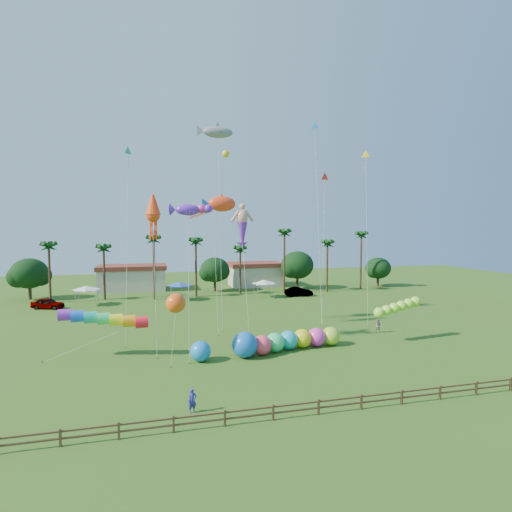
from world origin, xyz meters
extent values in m
plane|color=#285116|center=(0.00, 0.00, 0.00)|extent=(160.00, 160.00, 0.00)
cylinder|color=#3A2819|center=(-26.00, 40.00, 4.50)|extent=(0.36, 0.36, 9.00)
cylinder|color=#3A2819|center=(-18.00, 41.00, 4.25)|extent=(0.36, 0.36, 8.50)
cylinder|color=#3A2819|center=(-10.00, 39.00, 5.00)|extent=(0.36, 0.36, 10.00)
cylinder|color=#3A2819|center=(-3.00, 40.00, 4.75)|extent=(0.36, 0.36, 9.50)
cylinder|color=#3A2819|center=(5.00, 41.00, 4.00)|extent=(0.36, 0.36, 8.00)
cylinder|color=#3A2819|center=(13.00, 40.00, 5.50)|extent=(0.36, 0.36, 11.00)
cylinder|color=#3A2819|center=(21.00, 39.00, 4.50)|extent=(0.36, 0.36, 9.00)
cylinder|color=#3A2819|center=(29.00, 41.00, 5.25)|extent=(0.36, 0.36, 10.50)
sphere|color=#113814|center=(-30.00, 44.00, 4.34)|extent=(5.88, 5.88, 5.88)
sphere|color=#113814|center=(1.00, 45.00, 4.03)|extent=(5.46, 5.46, 5.46)
sphere|color=#113814|center=(17.00, 44.00, 4.65)|extent=(6.30, 6.30, 6.30)
sphere|color=#113814|center=(34.00, 43.00, 3.72)|extent=(5.04, 5.04, 5.04)
cube|color=beige|center=(-14.00, 50.00, 2.00)|extent=(12.00, 7.00, 4.00)
cube|color=beige|center=(10.00, 50.00, 2.00)|extent=(10.00, 7.00, 4.00)
pyramid|color=white|center=(-20.00, 36.00, 2.75)|extent=(3.00, 3.00, 0.60)
pyramid|color=blue|center=(-6.00, 37.00, 2.75)|extent=(3.00, 3.00, 0.60)
pyramid|color=white|center=(8.00, 36.00, 2.75)|extent=(3.00, 3.00, 0.60)
cube|color=brown|center=(-15.00, -6.00, 0.50)|extent=(0.12, 0.12, 1.00)
cube|color=brown|center=(-12.00, -6.00, 0.50)|extent=(0.12, 0.12, 1.00)
cube|color=brown|center=(-9.00, -6.00, 0.50)|extent=(0.12, 0.12, 1.00)
cube|color=brown|center=(-6.00, -6.00, 0.50)|extent=(0.12, 0.12, 1.00)
cube|color=brown|center=(-3.00, -6.00, 0.50)|extent=(0.12, 0.12, 1.00)
cube|color=brown|center=(0.00, -6.00, 0.50)|extent=(0.12, 0.12, 1.00)
cube|color=brown|center=(3.00, -6.00, 0.50)|extent=(0.12, 0.12, 1.00)
cube|color=brown|center=(6.00, -6.00, 0.50)|extent=(0.12, 0.12, 1.00)
cube|color=brown|center=(9.00, -6.00, 0.50)|extent=(0.12, 0.12, 1.00)
cube|color=brown|center=(12.00, -6.00, 0.50)|extent=(0.12, 0.12, 1.00)
cube|color=brown|center=(15.00, -6.00, 0.50)|extent=(0.12, 0.12, 1.00)
cube|color=brown|center=(0.00, -6.00, 0.85)|extent=(36.00, 0.08, 0.10)
cube|color=brown|center=(0.00, -6.00, 0.45)|extent=(36.00, 0.08, 0.10)
imported|color=#4C4C54|center=(-25.17, 34.79, 0.78)|extent=(4.95, 3.25, 1.57)
imported|color=#4C4C54|center=(14.27, 35.85, 0.79)|extent=(4.90, 2.03, 1.58)
imported|color=#2D2D9F|center=(-7.72, -3.75, 0.79)|extent=(0.65, 0.52, 1.57)
imported|color=gray|center=(14.48, 10.73, 0.78)|extent=(0.94, 0.86, 1.56)
sphere|color=#F6405F|center=(-0.35, 6.42, 0.92)|extent=(1.85, 1.85, 1.85)
sphere|color=#32D87C|center=(1.11, 6.98, 0.92)|extent=(1.85, 1.85, 1.85)
sphere|color=#1BA5C1|center=(2.59, 7.40, 0.92)|extent=(1.85, 1.85, 1.85)
sphere|color=yellow|center=(4.11, 7.65, 0.92)|extent=(1.85, 1.85, 1.85)
sphere|color=#EF38BB|center=(5.66, 7.73, 0.92)|extent=(1.85, 1.85, 1.85)
sphere|color=#A4D930|center=(7.23, 7.74, 0.92)|extent=(1.85, 1.85, 1.85)
sphere|color=blue|center=(-2.06, 6.09, 1.18)|extent=(2.76, 2.76, 2.36)
sphere|color=#187DDC|center=(-6.09, 6.01, 0.92)|extent=(1.83, 1.83, 1.83)
cylinder|color=#FC1C2E|center=(-13.11, 8.63, 3.22)|extent=(7.91, 1.58, 1.06)
cylinder|color=silver|center=(-15.39, 8.87, 1.61)|extent=(8.50, 0.52, 3.24)
cylinder|color=brown|center=(-19.64, 9.12, 0.08)|extent=(0.08, 0.08, 0.16)
ellipsoid|color=#A1F536|center=(12.33, 7.25, 3.14)|extent=(5.89, 2.77, 1.27)
cylinder|color=silver|center=(15.94, 7.92, 1.57)|extent=(7.24, 1.38, 3.17)
cylinder|color=brown|center=(19.55, 8.60, 0.08)|extent=(0.08, 0.08, 0.16)
sphere|color=#FC5614|center=(-8.19, 5.95, 5.33)|extent=(1.70, 1.70, 1.70)
cylinder|color=silver|center=(-8.46, 5.49, 2.67)|extent=(0.57, 0.95, 5.34)
cylinder|color=brown|center=(-8.73, 5.03, 0.08)|extent=(0.08, 0.08, 0.16)
cylinder|color=silver|center=(-0.17, 13.81, 5.92)|extent=(0.14, 4.03, 11.84)
cylinder|color=brown|center=(-0.23, 11.81, 0.08)|extent=(0.08, 0.08, 0.16)
ellipsoid|color=#F63E1B|center=(-2.08, 18.07, 14.66)|extent=(5.14, 2.74, 2.04)
cylinder|color=silver|center=(-2.68, 15.98, 7.33)|extent=(1.22, 4.22, 14.67)
cylinder|color=brown|center=(-3.27, 13.88, 0.08)|extent=(0.08, 0.08, 0.16)
ellipsoid|color=gray|center=(-1.96, 21.56, 23.75)|extent=(5.28, 2.75, 1.80)
cylinder|color=silver|center=(-2.25, 18.54, 11.88)|extent=(0.59, 6.06, 23.76)
cylinder|color=brown|center=(-2.53, 15.53, 0.08)|extent=(0.08, 0.08, 0.16)
cone|color=#FE4214|center=(-9.96, 11.36, 13.03)|extent=(1.98, 1.98, 4.20)
cylinder|color=silver|center=(-9.89, 9.53, 6.51)|extent=(0.16, 3.70, 13.04)
cylinder|color=brown|center=(-9.83, 7.69, 0.08)|extent=(0.08, 0.08, 0.16)
ellipsoid|color=#6A29CD|center=(-6.71, 10.27, 13.56)|extent=(4.63, 3.73, 1.58)
cylinder|color=silver|center=(-6.91, 7.93, 6.78)|extent=(0.44, 4.70, 13.57)
cylinder|color=brown|center=(-7.12, 5.59, 0.08)|extent=(0.08, 0.08, 0.16)
cone|color=red|center=(11.64, 19.50, 18.36)|extent=(1.33, 0.57, 1.30)
cylinder|color=silver|center=(10.66, 17.59, 9.18)|extent=(1.98, 3.85, 18.37)
cylinder|color=brown|center=(9.68, 15.68, 0.08)|extent=(0.08, 0.08, 0.16)
cone|color=yellow|center=(16.08, 17.14, 21.00)|extent=(1.12, 0.88, 1.19)
cylinder|color=silver|center=(15.43, 15.36, 10.50)|extent=(1.33, 3.59, 21.01)
cylinder|color=brown|center=(14.78, 13.58, 0.08)|extent=(0.08, 0.08, 0.16)
cone|color=#2EC471|center=(-12.41, 15.94, 19.90)|extent=(0.92, 1.00, 1.13)
cylinder|color=silver|center=(-12.61, 13.94, 9.95)|extent=(0.44, 4.03, 19.90)
cylinder|color=brown|center=(-12.82, 11.94, 0.08)|extent=(0.08, 0.08, 0.16)
cone|color=blue|center=(9.87, 18.87, 24.57)|extent=(1.10, 0.68, 1.11)
cylinder|color=silver|center=(9.67, 16.94, 12.29)|extent=(0.42, 3.87, 24.58)
cylinder|color=brown|center=(9.47, 15.02, 0.08)|extent=(0.08, 0.08, 0.16)
camera|label=1|loc=(-9.91, -28.73, 11.80)|focal=28.00mm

